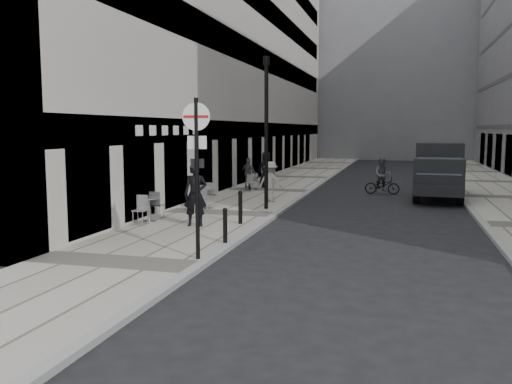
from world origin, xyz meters
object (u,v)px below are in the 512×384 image
Objects in this scene: panel_van at (439,167)px; walking_man at (195,195)px; lamppost at (266,125)px; cyclist at (382,180)px; sign_post at (197,157)px.

walking_man is at bearing -124.60° from panel_van.
cyclist is (4.08, 6.88, -2.60)m from lamppost.
cyclist is at bearing 51.63° from walking_man.
sign_post reaches higher than cyclist.
sign_post is at bearing -110.17° from panel_van.
cyclist is (5.32, 11.06, -0.42)m from walking_man.
lamppost reaches higher than walking_man.
sign_post reaches higher than walking_man.
panel_van is at bearing 40.85° from lamppost.
walking_man is 4.87m from lamppost.
lamppost reaches higher than cyclist.
sign_post is 0.65× the size of lamppost.
sign_post is at bearing -87.22° from lamppost.
walking_man is 12.28m from cyclist.
walking_man is at bearing -116.43° from cyclist.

